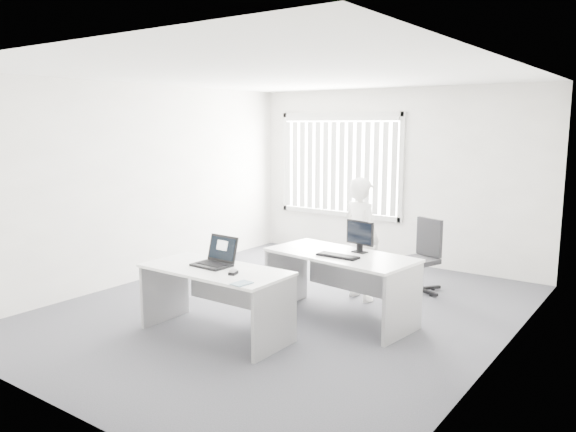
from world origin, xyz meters
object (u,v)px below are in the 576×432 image
Objects in this scene: person at (361,239)px; monitor at (360,237)px; desk_near at (216,287)px; laptop at (211,252)px; office_chair at (420,269)px; desk_far at (340,272)px.

monitor is (0.33, -0.66, 0.17)m from person.
monitor is at bearing 54.56° from desk_near.
laptop is (-0.73, -1.99, 0.10)m from person.
office_chair is at bearing 68.00° from laptop.
office_chair is 1.03m from person.
monitor is (0.98, 1.37, 0.43)m from desk_near.
laptop reaches higher than office_chair.
laptop is at bearing -119.13° from monitor.
office_chair is at bearing 85.43° from desk_far.
laptop is at bearing -121.25° from desk_far.
monitor reaches higher than desk_near.
office_chair is at bearing 92.43° from monitor.
laptop is at bearing 157.28° from desk_near.
desk_near is at bearing 93.20° from person.
desk_far is at bearing 54.03° from laptop.
desk_near is 1.64× the size of office_chair.
desk_far is 0.88m from person.
laptop is at bearing 90.68° from person.
desk_far is 1.13× the size of person.
laptop is at bearing -94.00° from office_chair.
laptop reaches higher than desk_near.
monitor reaches higher than desk_far.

